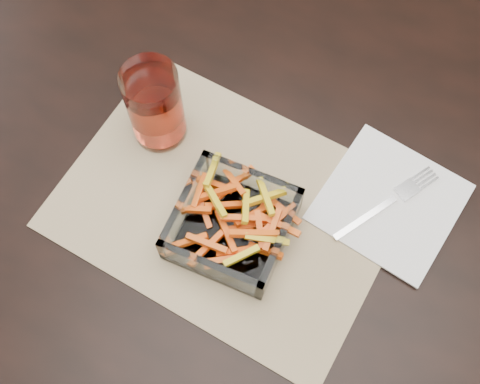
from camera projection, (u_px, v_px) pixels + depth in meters
name	position (u px, v px, depth m)	size (l,w,h in m)	color
dining_table	(328.00, 224.00, 0.93)	(1.60, 0.90, 0.75)	black
placemat	(227.00, 205.00, 0.84)	(0.45, 0.33, 0.00)	tan
glass_bowl	(232.00, 225.00, 0.80)	(0.15, 0.15, 0.06)	white
tumbler	(155.00, 107.00, 0.83)	(0.08, 0.08, 0.14)	white
napkin	(390.00, 202.00, 0.84)	(0.18, 0.18, 0.00)	white
fork	(389.00, 202.00, 0.84)	(0.11, 0.16, 0.00)	silver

